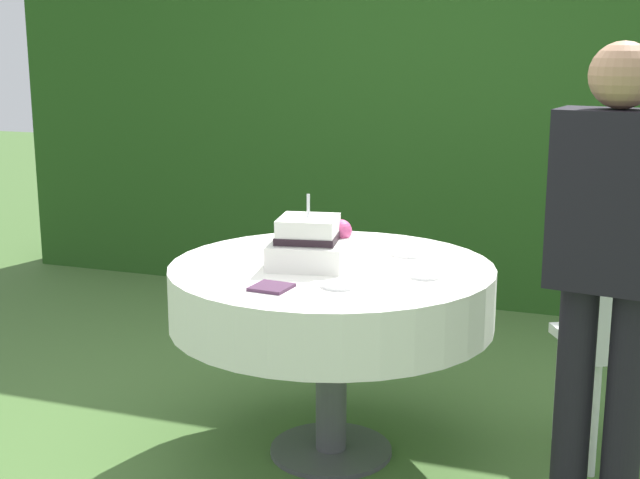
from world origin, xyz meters
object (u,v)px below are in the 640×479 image
(napkin_stack, at_px, (271,287))
(serving_plate_near, at_px, (339,285))
(wedding_cake, at_px, (310,243))
(serving_plate_right, at_px, (408,254))
(serving_plate_far, at_px, (425,275))
(standing_person, at_px, (609,263))
(garden_chair, at_px, (631,330))
(serving_plate_left, at_px, (296,242))
(cake_table, at_px, (331,295))

(napkin_stack, bearing_deg, serving_plate_near, 26.68)
(wedding_cake, distance_m, serving_plate_right, 0.43)
(wedding_cake, bearing_deg, serving_plate_far, -2.12)
(serving_plate_far, relative_size, standing_person, 0.07)
(serving_plate_far, bearing_deg, serving_plate_near, -137.67)
(serving_plate_right, relative_size, garden_chair, 0.15)
(napkin_stack, bearing_deg, garden_chair, 30.30)
(garden_chair, bearing_deg, serving_plate_left, -179.98)
(serving_plate_right, xyz_separation_m, standing_person, (0.77, -0.53, 0.15))
(serving_plate_far, bearing_deg, garden_chair, 26.26)
(standing_person, bearing_deg, serving_plate_left, 155.45)
(napkin_stack, xyz_separation_m, standing_person, (1.09, 0.10, 0.15))
(serving_plate_far, height_order, serving_plate_right, same)
(cake_table, height_order, standing_person, standing_person)
(serving_plate_left, xyz_separation_m, garden_chair, (1.35, 0.00, -0.23))
(napkin_stack, relative_size, standing_person, 0.08)
(serving_plate_near, height_order, serving_plate_far, same)
(napkin_stack, height_order, standing_person, standing_person)
(serving_plate_right, height_order, garden_chair, garden_chair)
(wedding_cake, xyz_separation_m, serving_plate_right, (0.31, 0.29, -0.08))
(serving_plate_right, bearing_deg, garden_chair, 3.04)
(serving_plate_near, distance_m, standing_person, 0.89)
(napkin_stack, distance_m, standing_person, 1.10)
(serving_plate_far, height_order, napkin_stack, same)
(serving_plate_far, bearing_deg, serving_plate_left, 151.32)
(wedding_cake, bearing_deg, serving_plate_right, 43.23)
(serving_plate_far, xyz_separation_m, serving_plate_left, (-0.64, 0.35, 0.00))
(cake_table, bearing_deg, standing_person, -15.57)
(serving_plate_near, relative_size, serving_plate_right, 0.96)
(cake_table, bearing_deg, serving_plate_far, -7.62)
(cake_table, xyz_separation_m, napkin_stack, (-0.08, -0.38, 0.12))
(serving_plate_left, bearing_deg, serving_plate_far, -28.68)
(cake_table, height_order, serving_plate_near, serving_plate_near)
(serving_plate_left, relative_size, standing_person, 0.07)
(serving_plate_left, relative_size, garden_chair, 0.13)
(serving_plate_near, bearing_deg, garden_chair, 31.05)
(serving_plate_far, height_order, garden_chair, garden_chair)
(serving_plate_right, bearing_deg, serving_plate_left, 174.81)
(serving_plate_near, height_order, serving_plate_left, same)
(standing_person, bearing_deg, garden_chair, 82.17)
(wedding_cake, height_order, serving_plate_far, wedding_cake)
(serving_plate_far, distance_m, serving_plate_left, 0.73)
(wedding_cake, bearing_deg, serving_plate_near, -50.63)
(wedding_cake, height_order, serving_plate_left, wedding_cake)
(cake_table, relative_size, garden_chair, 1.39)
(cake_table, xyz_separation_m, serving_plate_near, (0.13, -0.28, 0.12))
(wedding_cake, bearing_deg, napkin_stack, -91.50)
(cake_table, xyz_separation_m, serving_plate_right, (0.23, 0.25, 0.12))
(garden_chair, bearing_deg, serving_plate_near, -148.95)
(napkin_stack, bearing_deg, serving_plate_left, 104.68)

